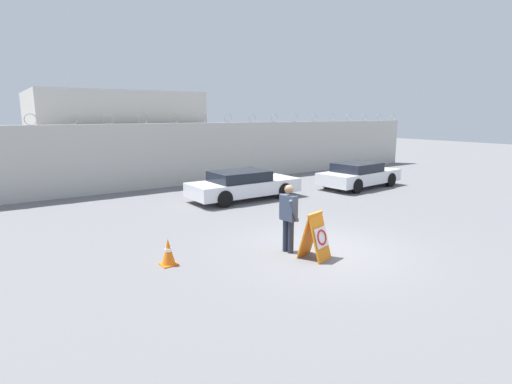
% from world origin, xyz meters
% --- Properties ---
extents(ground_plane, '(90.00, 90.00, 0.00)m').
position_xyz_m(ground_plane, '(0.00, 0.00, 0.00)').
color(ground_plane, slate).
extents(perimeter_wall, '(36.00, 0.30, 3.55)m').
position_xyz_m(perimeter_wall, '(-0.00, 11.15, 1.55)').
color(perimeter_wall, beige).
rests_on(perimeter_wall, ground_plane).
extents(building_block, '(8.07, 6.57, 4.66)m').
position_xyz_m(building_block, '(-1.03, 15.28, 2.33)').
color(building_block, beige).
rests_on(building_block, ground_plane).
extents(barricade_sign, '(0.72, 0.79, 1.17)m').
position_xyz_m(barricade_sign, '(-0.58, -0.42, 0.58)').
color(barricade_sign, orange).
rests_on(barricade_sign, ground_plane).
extents(security_guard, '(0.38, 0.67, 1.77)m').
position_xyz_m(security_guard, '(-0.83, 0.35, 0.99)').
color(security_guard, '#232838').
rests_on(security_guard, ground_plane).
extents(traffic_cone_near, '(0.37, 0.37, 0.65)m').
position_xyz_m(traffic_cone_near, '(-3.73, 1.25, 0.32)').
color(traffic_cone_near, orange).
rests_on(traffic_cone_near, ground_plane).
extents(parked_car_rear_sedan, '(4.73, 1.92, 1.21)m').
position_xyz_m(parked_car_rear_sedan, '(1.77, 6.53, 0.62)').
color(parked_car_rear_sedan, black).
rests_on(parked_car_rear_sedan, ground_plane).
extents(parked_car_far_side, '(4.58, 2.24, 1.22)m').
position_xyz_m(parked_car_far_side, '(7.94, 5.67, 0.62)').
color(parked_car_far_side, black).
rests_on(parked_car_far_side, ground_plane).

